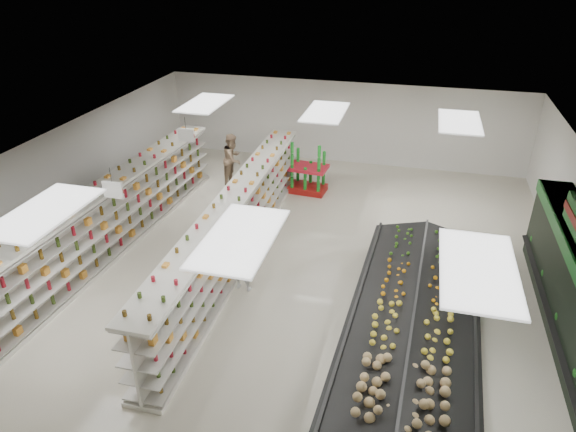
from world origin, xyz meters
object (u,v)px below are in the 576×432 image
(shopper_background, at_px, (233,159))
(soda_endcap, at_px, (308,170))
(gondola_center, at_px, (236,230))
(gondola_left, at_px, (104,226))
(produce_island, at_px, (413,321))
(shopper_main, at_px, (242,261))

(shopper_background, bearing_deg, soda_endcap, -86.49)
(gondola_center, xyz_separation_m, shopper_background, (-1.83, 4.84, 0.05))
(gondola_left, bearing_deg, produce_island, -7.37)
(produce_island, bearing_deg, soda_endcap, 118.98)
(gondola_left, bearing_deg, gondola_center, 14.87)
(gondola_center, bearing_deg, gondola_left, -168.61)
(gondola_center, relative_size, shopper_main, 6.78)
(produce_island, relative_size, shopper_main, 4.65)
(shopper_background, bearing_deg, produce_island, -131.64)
(gondola_left, height_order, shopper_background, gondola_left)
(produce_island, distance_m, shopper_background, 9.75)
(shopper_main, xyz_separation_m, shopper_background, (-2.48, 6.20, 0.11))
(gondola_left, xyz_separation_m, produce_island, (8.40, -1.49, -0.40))
(gondola_center, distance_m, produce_island, 5.36)
(soda_endcap, relative_size, shopper_background, 0.92)
(gondola_left, bearing_deg, shopper_main, -5.36)
(shopper_main, relative_size, shopper_background, 0.88)
(shopper_main, bearing_deg, gondola_left, -1.44)
(gondola_center, height_order, produce_island, gondola_center)
(shopper_main, distance_m, shopper_background, 6.68)
(gondola_center, height_order, shopper_main, gondola_center)
(produce_island, relative_size, shopper_background, 4.11)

